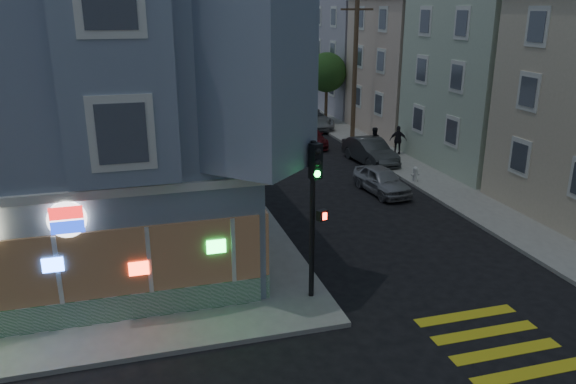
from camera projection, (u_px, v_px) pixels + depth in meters
name	position (u px, v px, depth m)	size (l,w,h in m)	color
sidewalk_ne	(500.00, 133.00, 40.40)	(24.00, 42.00, 0.15)	gray
corner_building	(28.00, 92.00, 20.06)	(14.60, 14.60, 11.40)	gray
row_house_b	(534.00, 69.00, 31.43)	(12.00, 8.60, 10.50)	beige
row_house_c	(447.00, 67.00, 39.88)	(12.00, 8.60, 9.00)	beige
row_house_d	(392.00, 47.00, 47.85)	(12.00, 8.60, 10.50)	#A7A2B3
utility_pole	(355.00, 69.00, 36.96)	(2.20, 0.30, 9.00)	#4C3826
street_tree_near	(327.00, 72.00, 42.76)	(3.00, 3.00, 5.30)	#4C3826
street_tree_far	(296.00, 63.00, 50.06)	(3.00, 3.00, 5.30)	#4C3826
pedestrian_a	(374.00, 142.00, 33.40)	(0.87, 0.68, 1.78)	black
pedestrian_b	(398.00, 140.00, 34.03)	(1.01, 0.42, 1.72)	black
parked_car_a	(382.00, 180.00, 27.40)	(1.53, 3.81, 1.30)	#97999E
parked_car_b	(370.00, 151.00, 32.56)	(1.56, 4.48, 1.48)	#35383A
parked_car_c	(308.00, 136.00, 36.79)	(1.78, 4.38, 1.27)	maroon
parked_car_d	(311.00, 119.00, 42.01)	(2.41, 5.22, 1.45)	#A1A6AB
traffic_signal	(315.00, 195.00, 16.35)	(0.63, 0.55, 4.93)	black
fire_hydrant	(415.00, 174.00, 28.80)	(0.45, 0.26, 0.78)	silver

